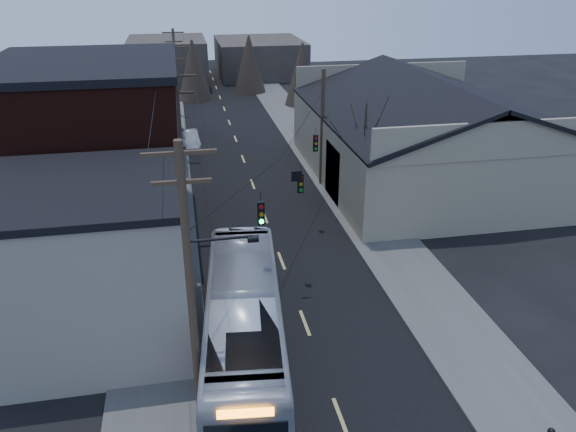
{
  "coord_description": "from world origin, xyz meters",
  "views": [
    {
      "loc": [
        -4.85,
        -12.93,
        15.18
      ],
      "look_at": [
        0.25,
        13.39,
        3.0
      ],
      "focal_mm": 35.0,
      "sensor_mm": 36.0,
      "label": 1
    }
  ],
  "objects": [
    {
      "name": "bus",
      "position": [
        -3.0,
        6.04,
        1.76
      ],
      "size": [
        4.3,
        12.89,
        3.52
      ],
      "primitive_type": "imported",
      "rotation": [
        0.0,
        0.0,
        3.03
      ],
      "color": "#B1B4BE",
      "rests_on": "ground"
    },
    {
      "name": "parked_car",
      "position": [
        -4.3,
        36.19,
        0.73
      ],
      "size": [
        1.95,
        4.56,
        1.46
      ],
      "primitive_type": "imported",
      "rotation": [
        0.0,
        0.0,
        0.09
      ],
      "color": "#9DA0A4",
      "rests_on": "ground"
    },
    {
      "name": "warehouse",
      "position": [
        13.0,
        25.0,
        2.7
      ],
      "size": [
        16.16,
        20.6,
        7.73
      ],
      "color": "gray",
      "rests_on": "ground"
    },
    {
      "name": "building_left_far",
      "position": [
        -9.5,
        36.0,
        3.5
      ],
      "size": [
        9.0,
        14.0,
        7.0
      ],
      "primitive_type": "cube",
      "color": "#332D28",
      "rests_on": "ground"
    },
    {
      "name": "bare_tree",
      "position": [
        6.5,
        20.0,
        3.6
      ],
      "size": [
        0.4,
        0.4,
        7.2
      ],
      "primitive_type": "cone",
      "color": "black",
      "rests_on": "ground"
    },
    {
      "name": "building_clapboard",
      "position": [
        -9.0,
        9.0,
        3.5
      ],
      "size": [
        8.0,
        8.0,
        7.0
      ],
      "primitive_type": "cube",
      "color": "gray",
      "rests_on": "ground"
    },
    {
      "name": "road_surface",
      "position": [
        0.0,
        30.0,
        0.01
      ],
      "size": [
        9.0,
        110.0,
        0.02
      ],
      "primitive_type": "cube",
      "color": "black",
      "rests_on": "ground"
    },
    {
      "name": "building_brick",
      "position": [
        -10.0,
        20.0,
        5.0
      ],
      "size": [
        10.0,
        12.0,
        10.0
      ],
      "primitive_type": "cube",
      "color": "black",
      "rests_on": "ground"
    },
    {
      "name": "building_far_right",
      "position": [
        7.0,
        70.0,
        2.5
      ],
      "size": [
        12.0,
        14.0,
        5.0
      ],
      "primitive_type": "cube",
      "color": "#332D28",
      "rests_on": "ground"
    },
    {
      "name": "sidewalk_right",
      "position": [
        6.5,
        30.0,
        0.06
      ],
      "size": [
        4.0,
        110.0,
        0.12
      ],
      "primitive_type": "cube",
      "color": "#474744",
      "rests_on": "ground"
    },
    {
      "name": "utility_lines",
      "position": [
        -3.11,
        24.14,
        4.95
      ],
      "size": [
        11.24,
        45.28,
        10.5
      ],
      "color": "#382B1E",
      "rests_on": "ground"
    },
    {
      "name": "building_far_left",
      "position": [
        -6.0,
        65.0,
        3.0
      ],
      "size": [
        10.0,
        12.0,
        6.0
      ],
      "primitive_type": "cube",
      "color": "#332D28",
      "rests_on": "ground"
    },
    {
      "name": "sidewalk_left",
      "position": [
        -6.5,
        30.0,
        0.06
      ],
      "size": [
        4.0,
        110.0,
        0.12
      ],
      "primitive_type": "cube",
      "color": "#474744",
      "rests_on": "ground"
    }
  ]
}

